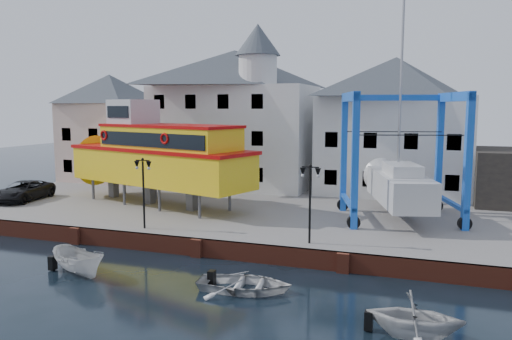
% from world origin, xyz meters
% --- Properties ---
extents(ground, '(140.00, 140.00, 0.00)m').
position_xyz_m(ground, '(0.00, 0.00, 0.00)').
color(ground, black).
rests_on(ground, ground).
extents(hardstanding, '(44.00, 22.00, 1.00)m').
position_xyz_m(hardstanding, '(0.00, 11.00, 0.50)').
color(hardstanding, slate).
rests_on(hardstanding, ground).
extents(quay_wall, '(44.00, 0.47, 1.00)m').
position_xyz_m(quay_wall, '(-0.00, 0.10, 0.50)').
color(quay_wall, maroon).
rests_on(quay_wall, ground).
extents(building_pink, '(8.00, 7.00, 10.30)m').
position_xyz_m(building_pink, '(-18.00, 18.00, 6.15)').
color(building_pink, beige).
rests_on(building_pink, hardstanding).
extents(building_white_main, '(14.00, 8.30, 14.00)m').
position_xyz_m(building_white_main, '(-4.87, 18.39, 7.34)').
color(building_white_main, silver).
rests_on(building_white_main, hardstanding).
extents(building_white_right, '(12.00, 8.00, 11.20)m').
position_xyz_m(building_white_right, '(9.00, 19.00, 6.60)').
color(building_white_right, silver).
rests_on(building_white_right, hardstanding).
extents(lamp_post_left, '(1.12, 0.32, 4.20)m').
position_xyz_m(lamp_post_left, '(-4.00, 1.20, 4.17)').
color(lamp_post_left, black).
rests_on(lamp_post_left, hardstanding).
extents(lamp_post_right, '(1.12, 0.32, 4.20)m').
position_xyz_m(lamp_post_right, '(6.00, 1.20, 4.17)').
color(lamp_post_right, black).
rests_on(lamp_post_right, hardstanding).
extents(tour_boat, '(18.11, 9.39, 7.70)m').
position_xyz_m(tour_boat, '(-7.73, 8.10, 4.63)').
color(tour_boat, '#59595E').
rests_on(tour_boat, hardstanding).
extents(travel_lift, '(8.50, 10.57, 15.49)m').
position_xyz_m(travel_lift, '(9.85, 9.44, 3.57)').
color(travel_lift, blue).
rests_on(travel_lift, hardstanding).
extents(van, '(3.20, 5.66, 1.49)m').
position_xyz_m(van, '(-17.59, 5.92, 1.75)').
color(van, black).
rests_on(van, hardstanding).
extents(motorboat_a, '(4.06, 2.73, 1.47)m').
position_xyz_m(motorboat_a, '(-4.21, -4.47, 0.00)').
color(motorboat_a, silver).
rests_on(motorboat_a, ground).
extents(motorboat_b, '(4.60, 3.55, 0.88)m').
position_xyz_m(motorboat_b, '(4.25, -3.93, 0.00)').
color(motorboat_b, silver).
rests_on(motorboat_b, ground).
extents(motorboat_c, '(3.45, 2.99, 1.78)m').
position_xyz_m(motorboat_c, '(11.54, -6.18, 0.00)').
color(motorboat_c, silver).
rests_on(motorboat_c, ground).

